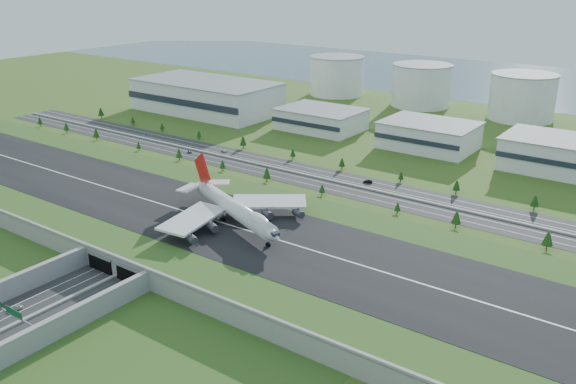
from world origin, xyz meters
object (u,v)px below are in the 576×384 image
Objects in this scene: car_0 at (16,308)px; car_7 at (224,150)px; boeing_747 at (234,208)px; car_2 at (94,302)px; fuel_tank_a at (337,76)px; car_5 at (368,181)px; car_4 at (190,152)px.

car_7 is (-70.44, 190.31, -0.03)m from car_0.
car_0 reaches higher than car_7.
car_2 is at bearing -71.71° from boeing_747.
boeing_747 is (135.08, -306.37, -2.74)m from fuel_tank_a.
car_7 is (-105.77, -0.50, -0.07)m from car_5.
car_5 is at bearing -59.64° from car_4.
boeing_747 is 138.22m from car_7.
car_7 reaches higher than car_4.
car_5 is (146.61, -205.71, -16.54)m from fuel_tank_a.
car_0 is 0.93× the size of car_5.
car_0 is at bearing -33.64° from car_5.
car_5 is (11.53, 100.66, -13.80)m from boeing_747.
boeing_747 is 13.82× the size of car_7.
car_5 is at bearing -54.52° from fuel_tank_a.
fuel_tank_a is 253.15m from car_5.
car_7 is at bearing -112.87° from car_5.
car_4 is 0.76× the size of car_7.
car_2 is at bearing 52.01° from car_7.
boeing_747 reaches higher than car_4.
fuel_tank_a reaches higher than car_4.
car_7 is (40.84, -206.21, -16.61)m from fuel_tank_a.
car_0 is at bearing 44.84° from car_7.
fuel_tank_a is at bearing 129.91° from car_0.
car_4 is at bearing -23.33° from car_7.
car_7 is (-94.24, 100.16, -13.87)m from boeing_747.
fuel_tank_a is at bearing -144.27° from car_7.
boeing_747 is at bearing 67.79° from car_7.
car_2 is 173.40m from car_5.
boeing_747 is at bearing 99.44° from car_0.
car_2 is (19.11, 18.18, -0.06)m from car_0.
car_4 is 123.45m from car_5.
car_5 is at bearing 103.74° from car_0.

